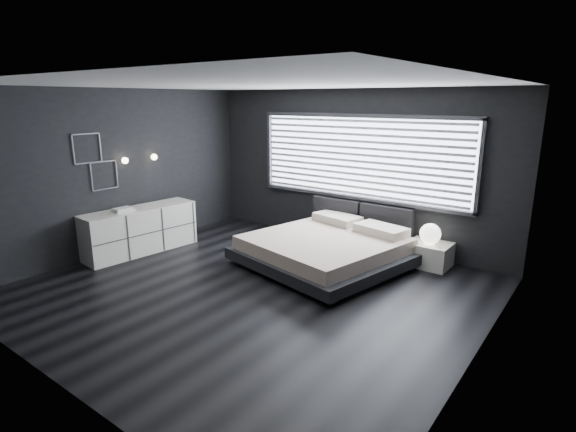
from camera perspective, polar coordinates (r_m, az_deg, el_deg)
The scene contains 12 objects.
room at distance 6.04m, azimuth -4.82°, elevation 2.96°, with size 6.04×6.00×2.80m.
window at distance 8.10m, azimuth 9.04°, elevation 7.31°, with size 4.14×0.09×1.52m.
headboard at distance 8.20m, azimuth 9.18°, elevation -0.01°, with size 1.96×0.16×0.52m.
sconce_near at distance 8.21m, azimuth -20.00°, elevation 6.64°, with size 0.18×0.11×0.11m.
sconce_far at distance 8.55m, azimuth -16.65°, elevation 7.20°, with size 0.18×0.11×0.11m.
wall_art_upper at distance 7.95m, azimuth -24.14°, elevation 7.83°, with size 0.01×0.48×0.48m.
wall_art_lower at distance 8.14m, azimuth -22.27°, elevation 4.79°, with size 0.01×0.48×0.48m.
bed at distance 7.30m, azimuth 4.84°, elevation -4.07°, with size 2.77×2.68×0.61m.
nightstand at distance 7.61m, azimuth 17.46°, elevation -4.66°, with size 0.66×0.55×0.38m, color white.
orb_lamp at distance 7.46m, azimuth 17.61°, elevation -2.17°, with size 0.33×0.33×0.33m, color white.
dresser at distance 8.27m, azimuth -18.22°, elevation -1.70°, with size 0.75×2.02×0.79m.
book_stack at distance 8.00m, azimuth -20.18°, elevation 0.75°, with size 0.29×0.36×0.07m.
Camera 1 is at (3.93, -4.43, 2.62)m, focal length 28.00 mm.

